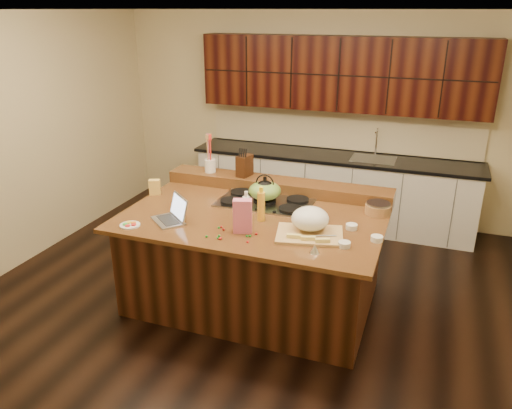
% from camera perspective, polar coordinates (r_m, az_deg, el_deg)
% --- Properties ---
extents(room, '(5.52, 5.02, 2.72)m').
position_cam_1_polar(room, '(4.50, -0.22, 3.93)').
color(room, black).
rests_on(room, ground).
extents(island, '(2.40, 1.60, 0.92)m').
position_cam_1_polar(island, '(4.84, -0.20, -6.11)').
color(island, black).
rests_on(island, ground).
extents(back_ledge, '(2.40, 0.30, 0.12)m').
position_cam_1_polar(back_ledge, '(5.25, 2.44, 2.24)').
color(back_ledge, black).
rests_on(back_ledge, island).
extents(cooktop, '(0.92, 0.52, 0.05)m').
position_cam_1_polar(cooktop, '(4.91, 1.00, 0.31)').
color(cooktop, gray).
rests_on(cooktop, island).
extents(back_counter, '(3.70, 0.66, 2.40)m').
position_cam_1_polar(back_counter, '(6.59, 9.04, 6.06)').
color(back_counter, silver).
rests_on(back_counter, ground).
extents(kettle, '(0.24, 0.24, 0.19)m').
position_cam_1_polar(kettle, '(4.86, 1.01, 1.67)').
color(kettle, black).
rests_on(kettle, cooktop).
extents(green_bowl, '(0.34, 0.34, 0.17)m').
position_cam_1_polar(green_bowl, '(4.87, 1.01, 1.59)').
color(green_bowl, olive).
rests_on(green_bowl, cooktop).
extents(laptop, '(0.41, 0.40, 0.22)m').
position_cam_1_polar(laptop, '(4.56, -9.47, -1.12)').
color(laptop, '#B7B7BC').
rests_on(laptop, island).
extents(oil_bottle, '(0.08, 0.08, 0.27)m').
position_cam_1_polar(oil_bottle, '(4.47, 0.59, -0.23)').
color(oil_bottle, gold).
rests_on(oil_bottle, island).
extents(vinegar_bottle, '(0.08, 0.08, 0.25)m').
position_cam_1_polar(vinegar_bottle, '(4.42, -1.12, -0.63)').
color(vinegar_bottle, silver).
rests_on(vinegar_bottle, island).
extents(wooden_tray, '(0.63, 0.51, 0.22)m').
position_cam_1_polar(wooden_tray, '(4.26, 6.19, -2.03)').
color(wooden_tray, tan).
rests_on(wooden_tray, island).
extents(ramekin_a, '(0.12, 0.12, 0.04)m').
position_cam_1_polar(ramekin_a, '(4.08, 10.06, -4.52)').
color(ramekin_a, white).
rests_on(ramekin_a, island).
extents(ramekin_b, '(0.11, 0.11, 0.04)m').
position_cam_1_polar(ramekin_b, '(4.24, 13.64, -3.80)').
color(ramekin_b, white).
rests_on(ramekin_b, island).
extents(ramekin_c, '(0.12, 0.12, 0.04)m').
position_cam_1_polar(ramekin_c, '(4.42, 10.87, -2.50)').
color(ramekin_c, white).
rests_on(ramekin_c, island).
extents(strainer_bowl, '(0.29, 0.29, 0.09)m').
position_cam_1_polar(strainer_bowl, '(4.79, 13.77, -0.52)').
color(strainer_bowl, '#996B3F').
rests_on(strainer_bowl, island).
extents(kitchen_timer, '(0.10, 0.10, 0.07)m').
position_cam_1_polar(kitchen_timer, '(3.95, 6.71, -5.04)').
color(kitchen_timer, silver).
rests_on(kitchen_timer, island).
extents(pink_bag, '(0.18, 0.13, 0.30)m').
position_cam_1_polar(pink_bag, '(4.23, -1.55, -1.34)').
color(pink_bag, '#DF698B').
rests_on(pink_bag, island).
extents(candy_plate, '(0.19, 0.19, 0.01)m').
position_cam_1_polar(candy_plate, '(4.55, -14.21, -2.29)').
color(candy_plate, white).
rests_on(candy_plate, island).
extents(package_box, '(0.13, 0.12, 0.16)m').
position_cam_1_polar(package_box, '(5.24, -11.50, 1.97)').
color(package_box, '#E5B951').
rests_on(package_box, island).
extents(utensil_crock, '(0.12, 0.12, 0.14)m').
position_cam_1_polar(utensil_crock, '(5.48, -5.26, 4.44)').
color(utensil_crock, white).
rests_on(utensil_crock, back_ledge).
extents(knife_block, '(0.15, 0.20, 0.23)m').
position_cam_1_polar(knife_block, '(5.31, -1.31, 4.46)').
color(knife_block, black).
rests_on(knife_block, back_ledge).
extents(gumdrop_0, '(0.02, 0.02, 0.02)m').
position_cam_1_polar(gumdrop_0, '(4.26, -2.41, -3.19)').
color(gumdrop_0, red).
rests_on(gumdrop_0, island).
extents(gumdrop_1, '(0.02, 0.02, 0.02)m').
position_cam_1_polar(gumdrop_1, '(4.36, -4.28, -2.66)').
color(gumdrop_1, '#198C26').
rests_on(gumdrop_1, island).
extents(gumdrop_2, '(0.02, 0.02, 0.02)m').
position_cam_1_polar(gumdrop_2, '(4.37, -3.98, -2.57)').
color(gumdrop_2, red).
rests_on(gumdrop_2, island).
extents(gumdrop_3, '(0.02, 0.02, 0.02)m').
position_cam_1_polar(gumdrop_3, '(4.21, -4.24, -3.58)').
color(gumdrop_3, '#198C26').
rests_on(gumdrop_3, island).
extents(gumdrop_4, '(0.02, 0.02, 0.02)m').
position_cam_1_polar(gumdrop_4, '(4.09, -0.97, -4.29)').
color(gumdrop_4, red).
rests_on(gumdrop_4, island).
extents(gumdrop_5, '(0.02, 0.02, 0.02)m').
position_cam_1_polar(gumdrop_5, '(4.20, -1.05, -3.61)').
color(gumdrop_5, '#198C26').
rests_on(gumdrop_5, island).
extents(gumdrop_6, '(0.02, 0.02, 0.02)m').
position_cam_1_polar(gumdrop_6, '(4.16, -4.17, -3.92)').
color(gumdrop_6, red).
rests_on(gumdrop_6, island).
extents(gumdrop_7, '(0.02, 0.02, 0.02)m').
position_cam_1_polar(gumdrop_7, '(4.20, -0.70, -3.61)').
color(gumdrop_7, '#198C26').
rests_on(gumdrop_7, island).
extents(gumdrop_8, '(0.02, 0.02, 0.02)m').
position_cam_1_polar(gumdrop_8, '(4.16, -4.06, -3.87)').
color(gumdrop_8, red).
rests_on(gumdrop_8, island).
extents(gumdrop_9, '(0.02, 0.02, 0.02)m').
position_cam_1_polar(gumdrop_9, '(4.21, -5.67, -3.65)').
color(gumdrop_9, '#198C26').
rests_on(gumdrop_9, island).
extents(gumdrop_10, '(0.02, 0.02, 0.02)m').
position_cam_1_polar(gumdrop_10, '(4.32, -3.73, -2.86)').
color(gumdrop_10, red).
rests_on(gumdrop_10, island).
extents(gumdrop_11, '(0.02, 0.02, 0.02)m').
position_cam_1_polar(gumdrop_11, '(4.18, -4.40, -3.81)').
color(gumdrop_11, '#198C26').
rests_on(gumdrop_11, island).
extents(gumdrop_12, '(0.02, 0.02, 0.02)m').
position_cam_1_polar(gumdrop_12, '(4.23, 0.05, -3.36)').
color(gumdrop_12, red).
rests_on(gumdrop_12, island).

